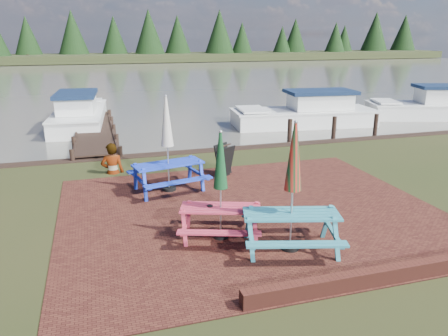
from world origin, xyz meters
TOP-DOWN VIEW (x-y plane):
  - ground at (0.00, 0.00)m, footprint 120.00×120.00m
  - paving at (0.00, 1.00)m, footprint 9.00×7.50m
  - brick_wall at (2.15, -2.42)m, footprint 6.21×1.79m
  - water at (0.00, 37.00)m, footprint 120.00×60.00m
  - far_treeline at (0.00, 66.00)m, footprint 120.00×10.00m
  - picnic_table_teal at (0.08, -0.99)m, footprint 2.25×2.10m
  - picnic_table_red at (-1.10, -0.10)m, footprint 2.05×1.93m
  - picnic_table_blue at (-1.65, 3.11)m, footprint 2.18×2.02m
  - chalkboard at (0.17, 3.87)m, footprint 0.63×0.87m
  - jetty at (-3.50, 11.28)m, footprint 1.76×9.08m
  - boat_jetty at (-4.16, 13.90)m, footprint 2.77×6.79m
  - boat_near at (6.53, 11.02)m, footprint 7.20×3.16m
  - boat_far at (13.80, 10.87)m, footprint 6.60×3.89m
  - person at (-3.06, 5.17)m, footprint 0.75×0.54m

SIDE VIEW (x-z plane):
  - ground at x=0.00m, z-range 0.00..0.00m
  - water at x=0.00m, z-range -0.01..0.01m
  - paving at x=0.00m, z-range 0.00..0.02m
  - jetty at x=-3.50m, z-range -0.39..0.61m
  - brick_wall at x=2.15m, z-range 0.00..0.30m
  - boat_near at x=6.53m, z-range -0.58..1.31m
  - boat_jetty at x=-4.16m, z-range -0.58..1.34m
  - boat_far at x=13.80m, z-range -0.59..1.36m
  - chalkboard at x=0.17m, z-range 0.02..0.99m
  - picnic_table_red at x=-1.10m, z-range -0.34..1.96m
  - picnic_table_teal at x=0.08m, z-range -0.39..2.21m
  - picnic_table_blue at x=-1.65m, z-range -0.39..2.22m
  - person at x=-3.06m, z-range 0.00..1.91m
  - far_treeline at x=0.00m, z-range -0.77..7.33m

